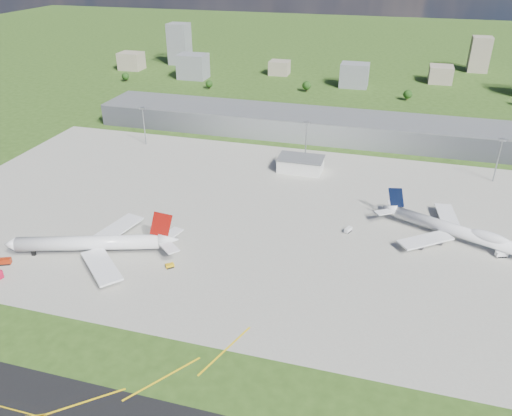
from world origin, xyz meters
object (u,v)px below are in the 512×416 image
(airliner_blue_quad, at_px, (455,230))
(van_white_near, at_px, (348,230))
(van_white_far, at_px, (501,254))
(crash_tender, at_px, (5,262))
(airliner_red_twin, at_px, (95,243))
(tug_yellow, at_px, (170,266))

(airliner_blue_quad, bearing_deg, van_white_near, -149.67)
(airliner_blue_quad, height_order, van_white_far, airliner_blue_quad)
(crash_tender, distance_m, van_white_near, 153.51)
(van_white_near, bearing_deg, airliner_red_twin, 139.48)
(airliner_red_twin, bearing_deg, crash_tender, 10.17)
(crash_tender, distance_m, van_white_far, 214.83)
(airliner_blue_quad, bearing_deg, van_white_far, -3.71)
(van_white_near, bearing_deg, airliner_blue_quad, -57.90)
(tug_yellow, distance_m, van_white_near, 85.43)
(airliner_red_twin, distance_m, airliner_blue_quad, 162.44)
(airliner_red_twin, height_order, airliner_blue_quad, airliner_red_twin)
(airliner_red_twin, distance_m, crash_tender, 38.00)
(airliner_red_twin, relative_size, airliner_blue_quad, 1.12)
(airliner_red_twin, distance_m, tug_yellow, 35.88)
(airliner_blue_quad, relative_size, tug_yellow, 16.49)
(crash_tender, height_order, van_white_far, crash_tender)
(airliner_red_twin, bearing_deg, van_white_far, 177.19)
(airliner_blue_quad, relative_size, van_white_far, 11.94)
(airliner_blue_quad, xyz_separation_m, crash_tender, (-186.01, -73.26, -3.60))
(airliner_blue_quad, distance_m, crash_tender, 199.95)
(airliner_red_twin, relative_size, van_white_near, 15.31)
(airliner_blue_quad, height_order, crash_tender, airliner_blue_quad)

